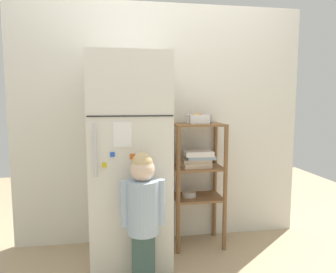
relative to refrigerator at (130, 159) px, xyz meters
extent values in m
plane|color=tan|center=(0.30, -0.02, -0.82)|extent=(6.00, 6.00, 0.00)
cube|color=silver|center=(0.30, 0.33, 0.25)|extent=(2.61, 0.03, 2.13)
cube|color=silver|center=(0.00, 0.00, 0.00)|extent=(0.61, 0.59, 1.63)
cube|color=black|center=(0.00, -0.30, 0.36)|extent=(0.60, 0.01, 0.01)
cylinder|color=silver|center=(-0.24, -0.32, 0.13)|extent=(0.02, 0.02, 0.36)
cube|color=white|center=(-0.06, -0.30, 0.23)|extent=(0.13, 0.01, 0.18)
cube|color=blue|center=(-0.13, -0.30, 0.09)|extent=(0.03, 0.01, 0.03)
cube|color=#AB22CE|center=(0.05, -0.30, -0.02)|extent=(0.03, 0.02, 0.03)
cube|color=#D7601D|center=(0.01, -0.30, 0.08)|extent=(0.04, 0.02, 0.04)
cube|color=gold|center=(-0.19, -0.30, 0.02)|extent=(0.03, 0.01, 0.03)
cube|color=#38524D|center=(0.07, -0.42, -0.62)|extent=(0.15, 0.10, 0.38)
cylinder|color=#9EB2C6|center=(0.07, -0.42, -0.25)|extent=(0.22, 0.22, 0.37)
sphere|color=#9EB2C6|center=(0.07, -0.35, -0.08)|extent=(0.10, 0.10, 0.10)
sphere|color=beige|center=(0.07, -0.42, 0.01)|extent=(0.16, 0.16, 0.16)
sphere|color=tan|center=(0.07, -0.42, 0.05)|extent=(0.14, 0.14, 0.14)
cylinder|color=#9EB2C6|center=(-0.05, -0.42, -0.22)|extent=(0.06, 0.06, 0.31)
cylinder|color=#9EB2C6|center=(0.19, -0.42, -0.22)|extent=(0.06, 0.06, 0.31)
cylinder|color=brown|center=(0.39, -0.01, -0.27)|extent=(0.04, 0.04, 1.09)
cylinder|color=brown|center=(0.80, -0.01, -0.27)|extent=(0.04, 0.04, 1.09)
cylinder|color=brown|center=(0.39, 0.28, -0.27)|extent=(0.04, 0.04, 1.09)
cylinder|color=brown|center=(0.80, 0.28, -0.27)|extent=(0.04, 0.04, 1.09)
cube|color=brown|center=(0.59, 0.13, 0.26)|extent=(0.42, 0.30, 0.02)
cube|color=brown|center=(0.59, 0.13, -0.12)|extent=(0.42, 0.30, 0.02)
cube|color=brown|center=(0.59, 0.13, -0.38)|extent=(0.42, 0.30, 0.02)
cube|color=#C6AD8E|center=(0.57, 0.12, -0.09)|extent=(0.26, 0.19, 0.04)
cube|color=#C6AD8E|center=(0.58, 0.14, -0.05)|extent=(0.25, 0.19, 0.03)
cube|color=#99B2C6|center=(0.62, 0.14, -0.02)|extent=(0.25, 0.19, 0.03)
cube|color=white|center=(0.59, 0.13, 0.01)|extent=(0.25, 0.19, 0.04)
cylinder|color=beige|center=(0.52, 0.13, -0.35)|extent=(0.12, 0.12, 0.05)
cube|color=white|center=(0.59, 0.15, 0.27)|extent=(0.19, 0.16, 0.01)
cube|color=white|center=(0.59, 0.07, 0.31)|extent=(0.19, 0.01, 0.08)
cube|color=white|center=(0.59, 0.22, 0.31)|extent=(0.19, 0.01, 0.08)
cube|color=white|center=(0.50, 0.15, 0.31)|extent=(0.01, 0.16, 0.08)
cube|color=white|center=(0.68, 0.15, 0.31)|extent=(0.01, 0.16, 0.08)
sphere|color=maroon|center=(0.62, 0.15, 0.31)|extent=(0.07, 0.07, 0.07)
sphere|color=maroon|center=(0.62, 0.13, 0.31)|extent=(0.07, 0.07, 0.07)
sphere|color=#993315|center=(0.57, 0.13, 0.31)|extent=(0.07, 0.07, 0.07)
sphere|color=orange|center=(0.59, 0.17, 0.32)|extent=(0.08, 0.08, 0.08)
camera|label=1|loc=(-0.07, -2.41, 0.46)|focal=32.57mm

